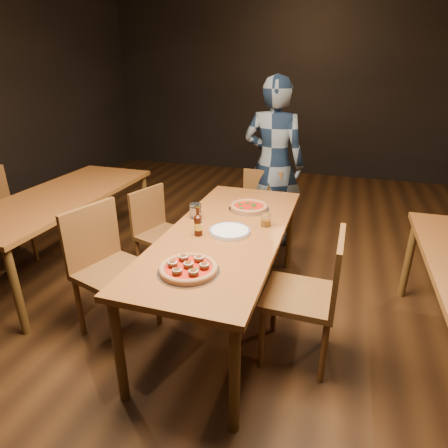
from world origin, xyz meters
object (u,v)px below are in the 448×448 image
(chair_main_sw, at_px, (164,235))
(pizza_meatball, at_px, (188,268))
(amber_glass, at_px, (266,220))
(chair_end, at_px, (257,213))
(water_glass, at_px, (195,211))
(diner, at_px, (273,164))
(table_left, at_px, (60,202))
(pizza_margherita, at_px, (249,207))
(chair_main_nw, at_px, (115,271))
(table_main, at_px, (226,239))
(beer_bottle, at_px, (198,225))
(chair_main_e, at_px, (300,295))
(plate_stack, at_px, (230,231))

(chair_main_sw, xyz_separation_m, pizza_meatball, (0.68, -1.03, 0.34))
(amber_glass, bearing_deg, chair_end, 105.99)
(water_glass, relative_size, diner, 0.06)
(table_left, xyz_separation_m, pizza_margherita, (1.75, 0.16, 0.09))
(chair_main_nw, xyz_separation_m, water_glass, (0.41, 0.54, 0.31))
(chair_main_sw, xyz_separation_m, chair_end, (0.67, 0.78, 0.00))
(table_main, xyz_separation_m, beer_bottle, (-0.16, -0.14, 0.15))
(chair_main_e, distance_m, pizza_margherita, 0.94)
(pizza_meatball, bearing_deg, chair_main_sw, 123.39)
(chair_main_sw, distance_m, chair_end, 1.03)
(pizza_margherita, bearing_deg, chair_main_e, -53.91)
(chair_main_nw, bearing_deg, chair_main_e, -68.24)
(chair_main_nw, distance_m, pizza_meatball, 0.77)
(pizza_margherita, bearing_deg, table_main, -96.34)
(chair_main_sw, distance_m, water_glass, 0.60)
(chair_main_sw, relative_size, pizza_meatball, 2.43)
(table_main, distance_m, table_left, 1.73)
(chair_end, bearing_deg, chair_main_nw, -110.97)
(beer_bottle, bearing_deg, chair_main_nw, -156.12)
(beer_bottle, height_order, amber_glass, beer_bottle)
(chair_main_nw, height_order, chair_end, chair_main_nw)
(amber_glass, bearing_deg, pizza_margherita, 124.49)
(chair_main_sw, bearing_deg, plate_stack, -103.18)
(chair_main_nw, bearing_deg, water_glass, -20.57)
(chair_main_nw, height_order, chair_main_e, chair_main_nw)
(water_glass, bearing_deg, diner, 75.02)
(chair_end, bearing_deg, diner, 75.26)
(chair_main_e, height_order, amber_glass, chair_main_e)
(chair_main_nw, height_order, diner, diner)
(pizza_meatball, height_order, beer_bottle, beer_bottle)
(pizza_meatball, height_order, diner, diner)
(diner, bearing_deg, chair_end, 78.33)
(pizza_meatball, bearing_deg, chair_main_nw, 160.01)
(pizza_margherita, bearing_deg, amber_glass, -55.51)
(table_main, relative_size, beer_bottle, 9.74)
(water_glass, bearing_deg, chair_main_e, -25.60)
(chair_main_nw, relative_size, amber_glass, 10.64)
(chair_main_sw, bearing_deg, beer_bottle, -117.03)
(table_left, height_order, diner, diner)
(chair_main_nw, distance_m, chair_main_e, 1.29)
(amber_glass, distance_m, diner, 1.33)
(plate_stack, xyz_separation_m, diner, (0.02, 1.52, 0.12))
(plate_stack, bearing_deg, table_left, 168.96)
(table_left, xyz_separation_m, chair_main_nw, (0.99, -0.68, -0.18))
(table_main, xyz_separation_m, water_glass, (-0.30, 0.16, 0.13))
(amber_glass, xyz_separation_m, diner, (-0.20, 1.31, 0.09))
(pizza_meatball, bearing_deg, chair_main_e, 31.19)
(table_left, distance_m, amber_glass, 1.96)
(table_main, distance_m, pizza_margherita, 0.48)
(chair_end, relative_size, water_glass, 7.91)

